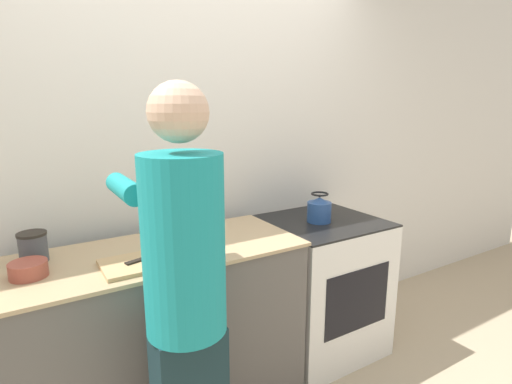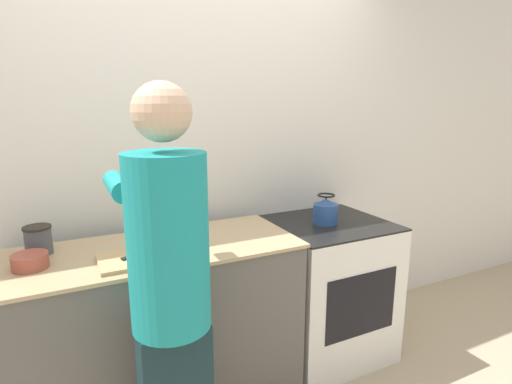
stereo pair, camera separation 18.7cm
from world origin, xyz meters
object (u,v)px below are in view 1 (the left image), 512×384
at_px(person, 185,293).
at_px(canister_jar, 33,247).
at_px(cutting_board, 142,262).
at_px(kettle, 319,210).
at_px(oven, 320,285).
at_px(bowl_prep, 28,269).
at_px(knife, 150,257).

distance_m(person, canister_jar, 0.82).
bearing_deg(canister_jar, person, -56.13).
bearing_deg(cutting_board, kettle, 8.08).
distance_m(oven, cutting_board, 1.31).
bearing_deg(person, bowl_prep, 133.81).
relative_size(person, canister_jar, 12.29).
distance_m(person, cutting_board, 0.39).
bearing_deg(kettle, canister_jar, 175.55).
xyz_separation_m(cutting_board, kettle, (1.17, 0.17, 0.04)).
distance_m(oven, person, 1.38).
xyz_separation_m(cutting_board, knife, (0.04, 0.02, 0.01)).
distance_m(kettle, bowl_prep, 1.61).
relative_size(knife, bowl_prep, 1.70).
bearing_deg(canister_jar, cutting_board, -35.19).
height_order(kettle, canister_jar, kettle).
distance_m(oven, kettle, 0.53).
bearing_deg(bowl_prep, oven, 2.07).
relative_size(kettle, bowl_prep, 1.25).
xyz_separation_m(kettle, bowl_prep, (-1.60, -0.05, -0.02)).
bearing_deg(cutting_board, person, -83.15).
bearing_deg(cutting_board, oven, 8.27).
distance_m(person, bowl_prep, 0.70).
height_order(cutting_board, canister_jar, canister_jar).
xyz_separation_m(knife, canister_jar, (-0.45, 0.27, 0.05)).
distance_m(person, knife, 0.41).
bearing_deg(knife, kettle, -6.43).
relative_size(person, knife, 6.69).
bearing_deg(bowl_prep, cutting_board, -14.80).
bearing_deg(canister_jar, bowl_prep, -99.97).
bearing_deg(bowl_prep, canister_jar, 80.03).
relative_size(person, kettle, 9.14).
bearing_deg(cutting_board, knife, 21.33).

